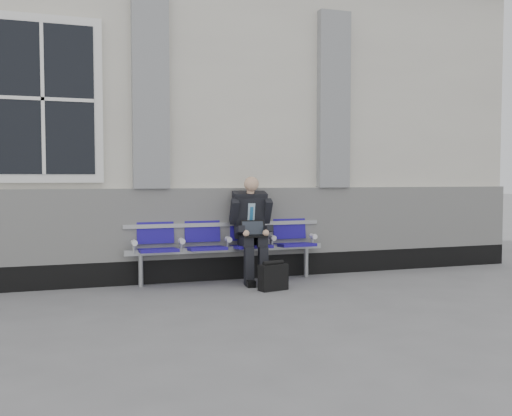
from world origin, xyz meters
name	(u,v)px	position (x,y,z in m)	size (l,w,h in m)	color
ground	(2,321)	(0.00, 0.00, 0.00)	(70.00, 70.00, 0.00)	slate
station_building	(22,118)	(-0.02, 3.47, 2.22)	(14.40, 4.40, 4.49)	beige
bench	(227,239)	(2.54, 1.32, 0.55)	(2.60, 0.47, 0.91)	#9EA0A3
businessman	(251,224)	(2.83, 1.20, 0.74)	(0.54, 0.73, 1.35)	black
briefcase	(273,277)	(2.90, 0.58, 0.16)	(0.37, 0.22, 0.35)	black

